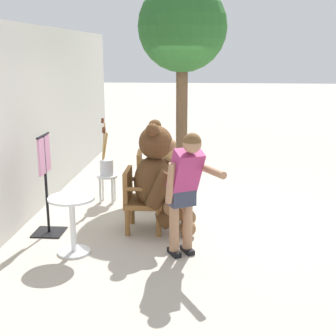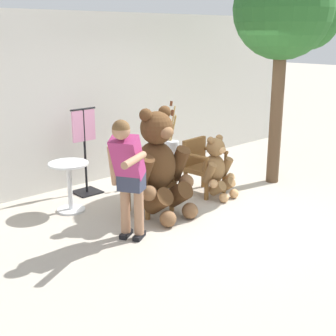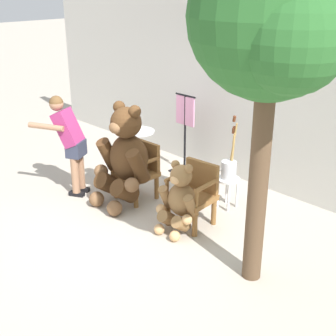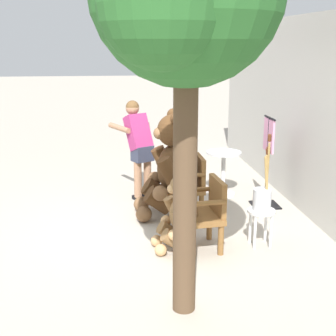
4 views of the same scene
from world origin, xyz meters
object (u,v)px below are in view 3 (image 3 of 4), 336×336
(teddy_bear_small, at_px, (179,199))
(brush_bucket, at_px, (229,167))
(wooden_chair_left, at_px, (139,169))
(patio_tree, at_px, (275,24))
(teddy_bear_large, at_px, (125,156))
(white_stool, at_px, (228,185))
(person_visitor, at_px, (69,137))
(clothing_display_stand, at_px, (185,132))
(wooden_chair_right, at_px, (194,192))
(round_side_table, at_px, (139,146))

(teddy_bear_small, distance_m, brush_bucket, 1.02)
(wooden_chair_left, height_order, patio_tree, patio_tree)
(teddy_bear_large, height_order, white_stool, teddy_bear_large)
(person_visitor, height_order, clothing_display_stand, person_visitor)
(wooden_chair_right, distance_m, round_side_table, 2.11)
(teddy_bear_large, xyz_separation_m, clothing_display_stand, (-0.23, 1.49, -0.02))
(brush_bucket, relative_size, patio_tree, 0.26)
(round_side_table, bearing_deg, teddy_bear_large, -49.30)
(clothing_display_stand, bearing_deg, wooden_chair_right, -41.87)
(brush_bucket, bearing_deg, teddy_bear_small, -90.28)
(wooden_chair_right, bearing_deg, wooden_chair_left, 179.99)
(brush_bucket, bearing_deg, wooden_chair_right, -91.23)
(person_visitor, height_order, patio_tree, patio_tree)
(round_side_table, bearing_deg, white_stool, -0.12)
(teddy_bear_small, bearing_deg, white_stool, 89.87)
(teddy_bear_small, bearing_deg, teddy_bear_large, 178.50)
(teddy_bear_large, height_order, patio_tree, patio_tree)
(white_stool, height_order, clothing_display_stand, clothing_display_stand)
(teddy_bear_small, xyz_separation_m, round_side_table, (-1.99, 1.00, -0.03))
(teddy_bear_small, relative_size, clothing_display_stand, 0.71)
(person_visitor, height_order, round_side_table, person_visitor)
(white_stool, height_order, patio_tree, patio_tree)
(wooden_chair_right, xyz_separation_m, clothing_display_stand, (-1.37, 1.23, 0.26))
(clothing_display_stand, bearing_deg, patio_tree, -31.86)
(wooden_chair_right, xyz_separation_m, white_stool, (0.01, 0.71, -0.11))
(person_visitor, relative_size, patio_tree, 0.43)
(white_stool, bearing_deg, person_visitor, -145.74)
(round_side_table, bearing_deg, patio_tree, -19.48)
(person_visitor, distance_m, clothing_display_stand, 1.99)
(teddy_bear_large, distance_m, person_visitor, 0.94)
(wooden_chair_left, xyz_separation_m, teddy_bear_small, (1.16, -0.29, 0.01))
(round_side_table, relative_size, patio_tree, 0.20)
(teddy_bear_small, bearing_deg, wooden_chair_right, 92.02)
(teddy_bear_small, relative_size, patio_tree, 0.27)
(white_stool, xyz_separation_m, patio_tree, (1.36, -1.18, 2.41))
(wooden_chair_right, height_order, clothing_display_stand, clothing_display_stand)
(wooden_chair_right, bearing_deg, white_stool, 88.98)
(brush_bucket, distance_m, patio_tree, 2.79)
(wooden_chair_left, distance_m, brush_bucket, 1.37)
(white_stool, relative_size, brush_bucket, 0.49)
(round_side_table, xyz_separation_m, clothing_display_stand, (0.61, 0.52, 0.27))
(person_visitor, bearing_deg, wooden_chair_left, 37.94)
(teddy_bear_large, distance_m, teddy_bear_small, 1.19)
(white_stool, bearing_deg, brush_bucket, 57.85)
(person_visitor, distance_m, patio_tree, 3.83)
(teddy_bear_small, xyz_separation_m, brush_bucket, (0.00, 1.00, 0.16))
(person_visitor, relative_size, brush_bucket, 1.66)
(brush_bucket, relative_size, round_side_table, 1.29)
(wooden_chair_left, height_order, teddy_bear_large, teddy_bear_large)
(teddy_bear_small, distance_m, white_stool, 1.01)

